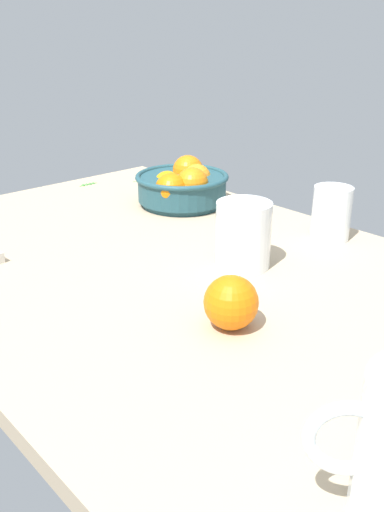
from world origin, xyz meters
TOP-DOWN VIEW (x-y plane):
  - ground_plane at (0.00, 0.00)cm, footprint 141.37×80.78cm
  - fruit_bowl at (-33.85, 24.47)cm, footprint 22.03×22.03cm
  - juice_glass at (-0.49, 8.99)cm, footprint 9.75×9.75cm
  - second_glass at (2.68, 31.68)cm, footprint 7.65×7.65cm
  - loose_orange_1 at (13.60, -8.02)cm, footprint 7.84×7.84cm
  - herb_sprig_0 at (-63.91, 16.90)cm, footprint 1.01×5.20cm
  - herb_sprig_1 at (-55.69, 30.93)cm, footprint 5.27×6.77cm

SIDE VIEW (x-z plane):
  - ground_plane at x=0.00cm, z-range -3.00..0.00cm
  - herb_sprig_1 at x=-55.69cm, z-range -0.20..0.71cm
  - herb_sprig_0 at x=-63.91cm, z-range -0.21..0.78cm
  - loose_orange_1 at x=13.60cm, z-range 0.00..7.84cm
  - second_glass at x=2.68cm, z-range -0.72..9.99cm
  - fruit_bowl at x=-33.85cm, z-range -0.63..10.03cm
  - juice_glass at x=-0.49cm, z-range -0.82..10.92cm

